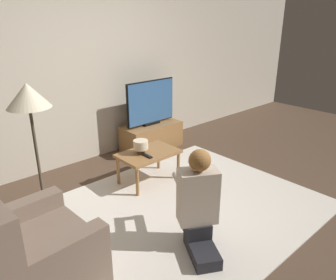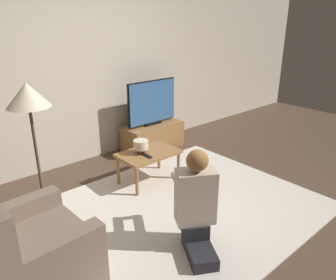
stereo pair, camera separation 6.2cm
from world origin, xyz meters
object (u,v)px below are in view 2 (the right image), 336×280
object	(u,v)px
tv	(152,103)
coffee_table	(149,156)
person_kneeling	(196,201)
armchair	(31,255)
table_lamp	(141,145)
floor_lamp	(29,104)

from	to	relation	value
tv	coffee_table	size ratio (longest dim) A/B	1.19
coffee_table	person_kneeling	bearing A→B (deg)	-109.93
armchair	coffee_table	bearing A→B (deg)	-68.45
tv	armchair	bearing A→B (deg)	-146.53
person_kneeling	table_lamp	bearing A→B (deg)	-76.30
coffee_table	armchair	distance (m)	1.91
table_lamp	armchair	bearing A→B (deg)	-153.45
floor_lamp	armchair	bearing A→B (deg)	-115.73
floor_lamp	armchair	size ratio (longest dim) A/B	1.52
person_kneeling	table_lamp	world-z (taller)	person_kneeling
tv	floor_lamp	size ratio (longest dim) A/B	0.62
floor_lamp	tv	bearing A→B (deg)	18.94
armchair	person_kneeling	bearing A→B (deg)	-113.10
floor_lamp	table_lamp	world-z (taller)	floor_lamp
tv	armchair	xyz separation A→B (m)	(-2.47, -1.64, -0.44)
tv	table_lamp	distance (m)	1.18
coffee_table	floor_lamp	xyz separation A→B (m)	(-1.28, 0.15, 0.85)
tv	floor_lamp	bearing A→B (deg)	-161.06
person_kneeling	armchair	bearing A→B (deg)	9.45
floor_lamp	table_lamp	distance (m)	1.39
tv	armchair	distance (m)	3.00
tv	armchair	world-z (taller)	tv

